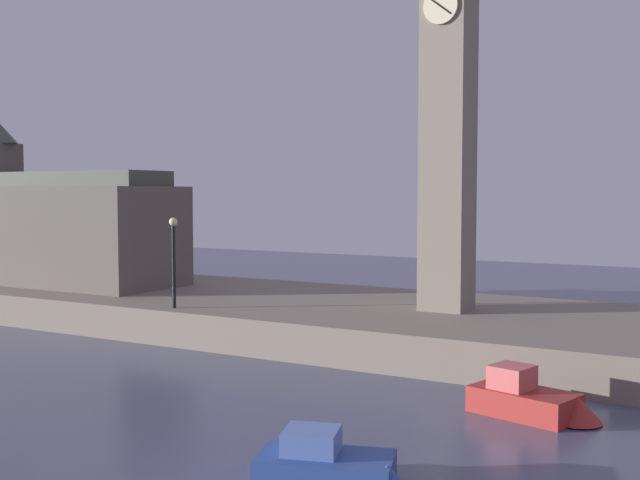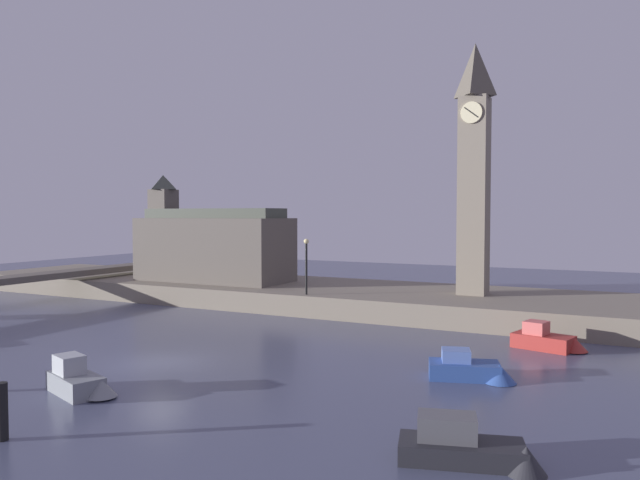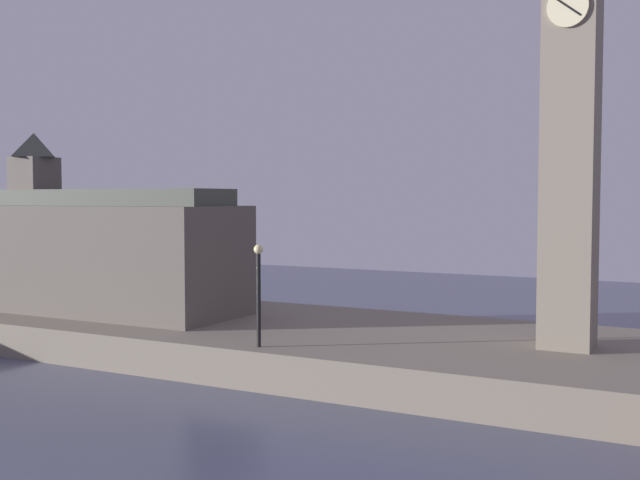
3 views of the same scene
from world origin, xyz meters
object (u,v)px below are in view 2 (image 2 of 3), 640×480
at_px(mooring_post_right, 2,412).
at_px(boat_tour_blue, 472,369).
at_px(clock_tower, 474,165).
at_px(parliament_hall, 210,245).
at_px(boat_cruiser_grey, 80,381).
at_px(boat_dinghy_red, 550,340).
at_px(boat_barge_dark, 475,449).
at_px(streetlamp, 306,260).

height_order(mooring_post_right, boat_tour_blue, mooring_post_right).
distance_m(clock_tower, mooring_post_right, 32.47).
relative_size(parliament_hall, boat_tour_blue, 3.22).
bearing_deg(mooring_post_right, boat_tour_blue, 49.67).
xyz_separation_m(parliament_hall, boat_cruiser_grey, (12.10, -24.36, -3.98)).
height_order(parliament_hall, boat_dinghy_red, parliament_hall).
height_order(boat_tour_blue, boat_cruiser_grey, boat_cruiser_grey).
relative_size(clock_tower, boat_dinghy_red, 4.36).
bearing_deg(boat_barge_dark, clock_tower, 102.67).
bearing_deg(clock_tower, mooring_post_right, -104.86).
distance_m(boat_tour_blue, boat_dinghy_red, 7.92).
height_order(clock_tower, boat_cruiser_grey, clock_tower).
relative_size(clock_tower, streetlamp, 4.46).
xyz_separation_m(streetlamp, mooring_post_right, (2.39, -24.68, -3.01)).
relative_size(boat_barge_dark, boat_cruiser_grey, 1.22).
relative_size(parliament_hall, boat_barge_dark, 2.89).
xyz_separation_m(parliament_hall, boat_dinghy_red, (27.75, -7.66, -4.02)).
bearing_deg(parliament_hall, boat_tour_blue, -30.93).
xyz_separation_m(clock_tower, boat_barge_dark, (5.65, -25.14, -10.03)).
bearing_deg(boat_cruiser_grey, boat_tour_blue, 34.46).
bearing_deg(boat_barge_dark, streetlamp, 128.91).
distance_m(clock_tower, boat_tour_blue, 19.52).
height_order(boat_tour_blue, boat_barge_dark, boat_barge_dark).
distance_m(clock_tower, boat_barge_dark, 27.65).
distance_m(streetlamp, boat_tour_blue, 18.15).
bearing_deg(mooring_post_right, parliament_hall, 115.58).
xyz_separation_m(parliament_hall, mooring_post_right, (13.82, -28.88, -3.59)).
relative_size(mooring_post_right, boat_tour_blue, 0.46).
bearing_deg(streetlamp, clock_tower, 27.18).
height_order(boat_barge_dark, boat_cruiser_grey, boat_cruiser_grey).
height_order(mooring_post_right, boat_barge_dark, mooring_post_right).
distance_m(streetlamp, mooring_post_right, 24.98).
bearing_deg(boat_tour_blue, parliament_hall, 149.07).
xyz_separation_m(streetlamp, boat_cruiser_grey, (0.67, -20.17, -3.40)).
bearing_deg(streetlamp, boat_cruiser_grey, -88.10).
relative_size(parliament_hall, mooring_post_right, 7.07).
height_order(streetlamp, boat_cruiser_grey, streetlamp).
xyz_separation_m(clock_tower, mooring_post_right, (-7.96, -30.00, -9.56)).
bearing_deg(parliament_hall, mooring_post_right, -64.42).
bearing_deg(clock_tower, boat_barge_dark, -77.33).
bearing_deg(streetlamp, parliament_hall, 159.85).
bearing_deg(boat_cruiser_grey, mooring_post_right, -69.10).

